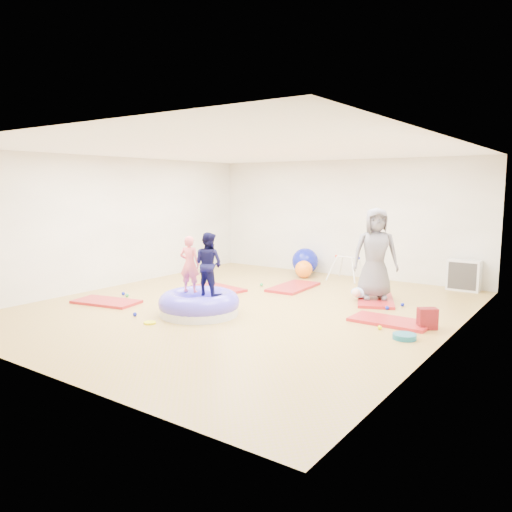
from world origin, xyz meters
The scene contains 19 objects.
room centered at (0.00, 0.00, 1.40)m, with size 7.01×8.01×2.81m.
gym_mat_front_left centered at (-2.32, -1.28, 0.03)m, with size 1.23×0.61×0.05m, color #AE2411.
gym_mat_mid_left centered at (-1.39, 0.90, 0.02)m, with size 1.19×0.59×0.05m, color #AE2411.
gym_mat_center_back centered at (-0.17, 1.92, 0.03)m, with size 1.33×0.67×0.06m, color #AE2411.
gym_mat_right centered at (2.51, 0.47, 0.03)m, with size 1.24×0.62×0.05m, color #AE2411.
gym_mat_rear_right centered at (1.74, 1.78, 0.03)m, with size 1.31×0.65×0.05m, color #AE2411.
inflatable_cushion centered at (-0.34, -0.90, 0.17)m, with size 1.38×1.38×0.43m.
child_pink centered at (-0.60, -0.83, 0.89)m, with size 0.36×0.24×0.98m, color #F66369.
child_navy centered at (-0.17, -0.83, 0.93)m, with size 0.52×0.40×1.07m, color black.
adult_caregiver centered at (1.71, 1.79, 0.92)m, with size 0.84×0.55×1.72m, color #595760.
infant centered at (1.48, 1.61, 0.16)m, with size 0.35×0.36×0.21m.
ball_pit_balls centered at (-0.31, -0.01, 0.04)m, with size 5.19×3.41×0.07m.
exercise_ball_blue centered at (-0.83, 3.60, 0.32)m, with size 0.65×0.65×0.65m, color #0E17A7.
exercise_ball_orange centered at (-0.59, 3.12, 0.21)m, with size 0.42×0.42×0.42m, color orange.
infant_play_gym centered at (0.41, 3.36, 0.38)m, with size 0.75×0.71×0.57m.
cube_shelf centered at (2.87, 3.79, 0.33)m, with size 0.65×0.32×0.65m.
balance_disc centered at (2.99, -0.24, 0.04)m, with size 0.34×0.34×0.08m, color #145A75.
backpack centered at (3.10, 0.46, 0.16)m, with size 0.28×0.18×0.33m, color red.
yellow_toy centered at (-0.60, -1.79, 0.01)m, with size 0.20×0.20×0.03m, color #D7DB00.
Camera 1 is at (5.23, -7.12, 2.18)m, focal length 35.00 mm.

